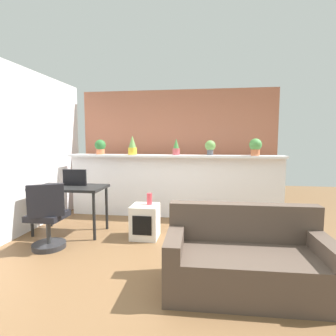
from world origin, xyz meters
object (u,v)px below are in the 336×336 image
at_px(potted_plant_4, 255,146).
at_px(desk, 70,192).
at_px(potted_plant_3, 210,147).
at_px(vase_on_shelf, 149,199).
at_px(potted_plant_1, 132,146).
at_px(tv_monitor, 75,177).
at_px(couch, 246,261).
at_px(side_cube_shelf, 145,222).
at_px(potted_plant_2, 176,148).
at_px(potted_plant_0, 100,146).
at_px(office_chair, 48,221).

distance_m(potted_plant_4, desk, 3.24).
bearing_deg(potted_plant_3, vase_on_shelf, -129.32).
xyz_separation_m(potted_plant_1, tv_monitor, (-0.68, -0.98, -0.48)).
bearing_deg(tv_monitor, potted_plant_4, 18.34).
bearing_deg(desk, couch, -26.76).
xyz_separation_m(potted_plant_4, side_cube_shelf, (-1.76, -1.10, -1.11)).
xyz_separation_m(potted_plant_2, potted_plant_3, (0.63, 0.02, 0.02)).
height_order(tv_monitor, couch, tv_monitor).
distance_m(potted_plant_4, couch, 2.60).
bearing_deg(potted_plant_1, potted_plant_3, 2.24).
bearing_deg(potted_plant_1, potted_plant_4, -0.13).
distance_m(potted_plant_0, couch, 3.58).
distance_m(potted_plant_1, vase_on_shelf, 1.42).
height_order(potted_plant_0, side_cube_shelf, potted_plant_0).
relative_size(potted_plant_2, potted_plant_4, 1.01).
height_order(potted_plant_0, potted_plant_3, potted_plant_0).
bearing_deg(office_chair, potted_plant_0, 88.97).
bearing_deg(side_cube_shelf, potted_plant_4, 32.05).
bearing_deg(potted_plant_2, potted_plant_4, -1.79).
distance_m(desk, office_chair, 0.72).
distance_m(potted_plant_1, office_chair, 2.10).
bearing_deg(potted_plant_4, vase_on_shelf, -148.38).
bearing_deg(potted_plant_4, potted_plant_3, 175.51).
xyz_separation_m(tv_monitor, office_chair, (-0.01, -0.75, -0.49)).
bearing_deg(potted_plant_0, potted_plant_4, -1.08).
height_order(potted_plant_3, vase_on_shelf, potted_plant_3).
xyz_separation_m(potted_plant_2, tv_monitor, (-1.51, -1.02, -0.45)).
distance_m(tv_monitor, couch, 2.88).
xyz_separation_m(potted_plant_4, tv_monitor, (-2.93, -0.97, -0.48)).
height_order(potted_plant_0, vase_on_shelf, potted_plant_0).
height_order(potted_plant_1, desk, potted_plant_1).
xyz_separation_m(potted_plant_3, desk, (-2.19, -1.12, -0.69)).
bearing_deg(potted_plant_2, potted_plant_0, 179.60).
distance_m(potted_plant_0, side_cube_shelf, 1.97).
bearing_deg(potted_plant_1, side_cube_shelf, -66.06).
distance_m(potted_plant_2, potted_plant_3, 0.63).
height_order(desk, side_cube_shelf, desk).
height_order(potted_plant_2, potted_plant_4, potted_plant_2).
bearing_deg(desk, potted_plant_0, 86.68).
height_order(potted_plant_3, tv_monitor, potted_plant_3).
xyz_separation_m(potted_plant_3, couch, (0.33, -2.39, -1.07)).
distance_m(potted_plant_1, desk, 1.46).
xyz_separation_m(vase_on_shelf, couch, (1.24, -1.27, -0.30)).
bearing_deg(potted_plant_2, desk, -144.81).
height_order(desk, vase_on_shelf, desk).
bearing_deg(couch, potted_plant_0, 135.91).
distance_m(potted_plant_3, office_chair, 2.96).
bearing_deg(potted_plant_3, office_chair, -140.36).
height_order(potted_plant_1, tv_monitor, potted_plant_1).
bearing_deg(side_cube_shelf, potted_plant_2, 73.57).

